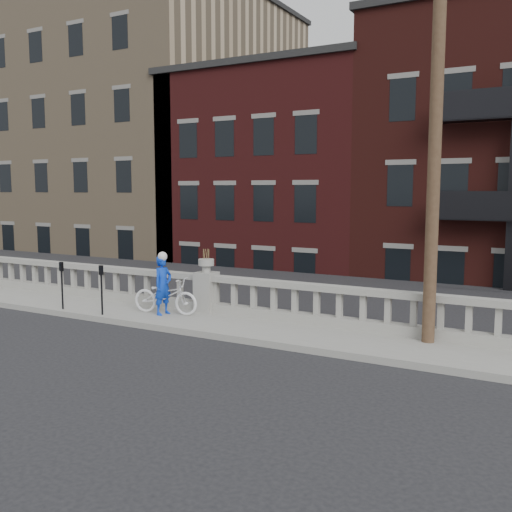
{
  "coord_description": "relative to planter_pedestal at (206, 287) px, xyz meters",
  "views": [
    {
      "loc": [
        8.85,
        -9.2,
        3.55
      ],
      "look_at": [
        2.01,
        3.2,
        1.9
      ],
      "focal_mm": 40.0,
      "sensor_mm": 36.0,
      "label": 1
    }
  ],
  "objects": [
    {
      "name": "ground",
      "position": [
        0.0,
        -3.95,
        -0.83
      ],
      "size": [
        120.0,
        120.0,
        0.0
      ],
      "primitive_type": "plane",
      "color": "black",
      "rests_on": "ground"
    },
    {
      "name": "sidewalk",
      "position": [
        0.0,
        -0.95,
        -0.76
      ],
      "size": [
        32.0,
        2.2,
        0.15
      ],
      "primitive_type": "cube",
      "color": "gray",
      "rests_on": "ground"
    },
    {
      "name": "balustrade",
      "position": [
        0.0,
        0.0,
        -0.19
      ],
      "size": [
        28.0,
        0.34,
        1.03
      ],
      "color": "gray",
      "rests_on": "sidewalk"
    },
    {
      "name": "planter_pedestal",
      "position": [
        0.0,
        0.0,
        0.0
      ],
      "size": [
        0.55,
        0.55,
        1.76
      ],
      "color": "gray",
      "rests_on": "sidewalk"
    },
    {
      "name": "lower_level",
      "position": [
        0.56,
        19.09,
        1.8
      ],
      "size": [
        80.0,
        44.0,
        20.8
      ],
      "color": "#605E59",
      "rests_on": "ground"
    },
    {
      "name": "utility_pole",
      "position": [
        6.2,
        -0.35,
        4.41
      ],
      "size": [
        1.6,
        0.28,
        10.0
      ],
      "color": "#422D1E",
      "rests_on": "sidewalk"
    },
    {
      "name": "parking_meter_c",
      "position": [
        -3.73,
        -1.8,
        0.17
      ],
      "size": [
        0.1,
        0.09,
        1.36
      ],
      "color": "black",
      "rests_on": "sidewalk"
    },
    {
      "name": "parking_meter_d",
      "position": [
        -2.22,
        -1.8,
        0.17
      ],
      "size": [
        0.1,
        0.09,
        1.36
      ],
      "color": "black",
      "rests_on": "sidewalk"
    },
    {
      "name": "bicycle",
      "position": [
        -0.78,
        -0.85,
        -0.18
      ],
      "size": [
        1.99,
        0.97,
        1.0
      ],
      "primitive_type": "imported",
      "rotation": [
        0.0,
        0.0,
        1.73
      ],
      "color": "white",
      "rests_on": "sidewalk"
    },
    {
      "name": "cyclist",
      "position": [
        -0.78,
        -0.95,
        0.13
      ],
      "size": [
        0.46,
        0.64,
        1.62
      ],
      "primitive_type": "imported",
      "rotation": [
        0.0,
        0.0,
        1.44
      ],
      "color": "#0C35BB",
      "rests_on": "sidewalk"
    }
  ]
}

